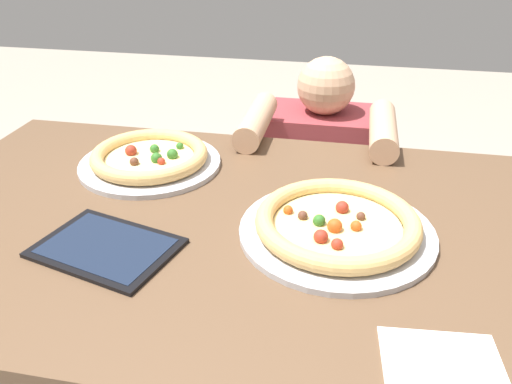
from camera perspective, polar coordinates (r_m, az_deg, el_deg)
The scene contains 6 objects.
dining_table at distance 1.07m, azimuth -2.77°, elevation -8.00°, with size 1.37×0.84×0.75m.
pizza_near at distance 0.97m, azimuth 8.93°, elevation -3.63°, with size 0.36×0.36×0.05m.
pizza_far at distance 1.24m, azimuth -11.63°, elevation 3.68°, with size 0.33×0.33×0.04m.
paper_napkin at distance 0.76m, azimuth 20.03°, elevation -18.02°, with size 0.16×0.14×0.00m, color white.
tablet at distance 0.96m, azimuth -16.18°, elevation -5.91°, with size 0.28×0.23×0.01m.
diner_seated at distance 1.73m, azimuth 6.82°, elevation -1.52°, with size 0.40×0.52×0.91m.
Camera 1 is at (0.21, -0.83, 1.29)m, focal length 36.26 mm.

